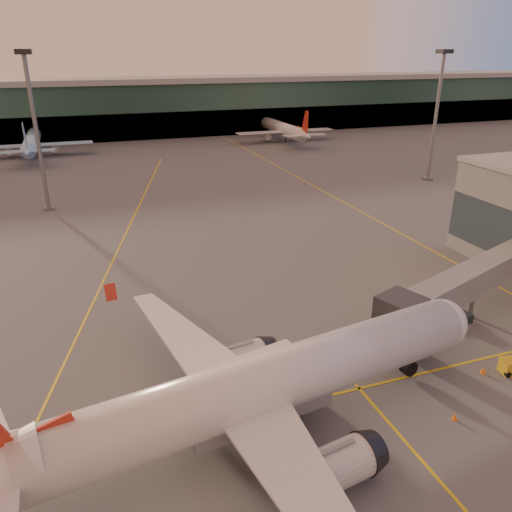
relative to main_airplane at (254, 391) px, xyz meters
name	(u,v)px	position (x,y,z in m)	size (l,w,h in m)	color
ground	(333,446)	(4.85, -2.68, -4.00)	(600.00, 600.00, 0.00)	#4C4F54
taxi_markings	(141,243)	(-2.48, 41.81, -4.00)	(100.12, 173.00, 0.01)	gold
terminal	(120,108)	(4.85, 139.11, 4.76)	(400.00, 20.00, 17.60)	#19382D
mast_west_near	(35,121)	(-15.15, 63.32, 10.86)	(2.40, 2.40, 25.60)	slate
mast_east_near	(437,107)	(59.85, 59.32, 10.86)	(2.40, 2.40, 25.60)	slate
main_airplane	(254,391)	(0.00, 0.00, 0.00)	(40.72, 36.91, 12.32)	silver
jet_bridge	(483,275)	(28.14, 9.50, 0.23)	(28.12, 12.59, 6.03)	slate
catering_truck	(263,382)	(1.50, 2.33, -1.31)	(6.54, 3.91, 4.74)	#BB441A
pushback_tug	(435,308)	(23.63, 10.67, -3.33)	(3.40, 2.08, 1.66)	black
cone_nose	(483,370)	(20.85, 0.63, -3.72)	(0.46, 0.46, 0.58)	orange
cone_wing_left	(177,320)	(-1.99, 17.75, -3.72)	(0.46, 0.46, 0.59)	orange
cone_fwd	(455,417)	(14.65, -3.27, -3.76)	(0.39, 0.39, 0.50)	orange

